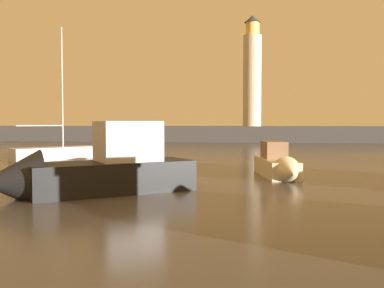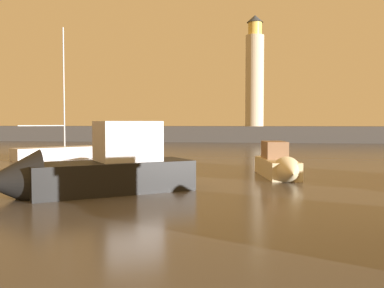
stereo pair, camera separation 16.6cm
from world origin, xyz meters
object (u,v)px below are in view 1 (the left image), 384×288
object	(u,v)px
motorboat_3	(279,165)
sailboat_moored	(55,153)
motorboat_2	(88,171)
lighthouse	(252,74)

from	to	relation	value
motorboat_3	sailboat_moored	distance (m)	19.36
motorboat_2	motorboat_3	bearing A→B (deg)	39.92
lighthouse	motorboat_2	bearing A→B (deg)	-97.07
lighthouse	motorboat_3	bearing A→B (deg)	-87.48
motorboat_2	motorboat_3	size ratio (longest dim) A/B	1.34
motorboat_3	lighthouse	bearing A→B (deg)	92.52
motorboat_3	sailboat_moored	size ratio (longest dim) A/B	0.59
motorboat_2	motorboat_3	xyz separation A→B (m)	(8.13, 6.80, -0.33)
motorboat_3	sailboat_moored	xyz separation A→B (m)	(-17.13, 9.02, -0.09)
motorboat_3	sailboat_moored	bearing A→B (deg)	152.23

